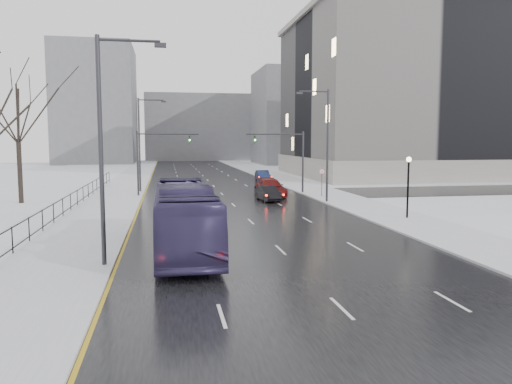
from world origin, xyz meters
TOP-DOWN VIEW (x-y plane):
  - road at (0.00, 60.00)m, footprint 16.00×150.00m
  - cross_road at (0.00, 48.00)m, footprint 130.00×10.00m
  - sidewalk_left at (-10.50, 60.00)m, footprint 5.00×150.00m
  - sidewalk_right at (10.50, 60.00)m, footprint 5.00×150.00m
  - park_strip at (-20.00, 60.00)m, footprint 14.00×150.00m
  - tree_park_e at (-18.20, 44.00)m, footprint 9.45×9.45m
  - iron_fence at (-13.00, 30.00)m, footprint 0.06×70.00m
  - streetlight_r_mid at (8.17, 40.00)m, footprint 2.95×0.25m
  - streetlight_l_near at (-8.17, 20.00)m, footprint 2.95×0.25m
  - streetlight_l_far at (-8.17, 52.00)m, footprint 2.95×0.25m
  - lamppost_r_mid at (11.00, 30.00)m, footprint 0.36×0.36m
  - mast_signal_right at (7.33, 48.00)m, footprint 6.10×0.33m
  - mast_signal_left at (-7.33, 48.00)m, footprint 6.10×0.33m
  - no_uturn_sign at (9.20, 44.00)m, footprint 0.60×0.06m
  - civic_building at (35.00, 72.00)m, footprint 41.00×31.00m
  - bldg_far_right at (28.00, 115.00)m, footprint 24.00×20.00m
  - bldg_far_left at (-22.00, 125.00)m, footprint 18.00×22.00m
  - bldg_far_center at (4.00, 140.00)m, footprint 30.00×18.00m
  - bus at (-4.80, 22.67)m, footprint 2.95×12.23m
  - sedan_center_near at (-3.50, 36.93)m, footprint 1.94×4.06m
  - sedan_right_near at (3.50, 42.12)m, footprint 1.92×4.28m
  - sedan_right_far at (4.50, 46.03)m, footprint 2.54×5.92m
  - sedan_right_distant at (7.20, 63.80)m, footprint 1.68×4.53m

SIDE VIEW (x-z plane):
  - tree_park_e at x=-18.20m, z-range -6.75..6.75m
  - road at x=0.00m, z-range 0.00..0.04m
  - cross_road at x=0.00m, z-range 0.00..0.04m
  - park_strip at x=-20.00m, z-range 0.00..0.12m
  - sidewalk_left at x=-10.50m, z-range 0.00..0.16m
  - sidewalk_right at x=10.50m, z-range 0.00..0.16m
  - sedan_center_near at x=-3.50m, z-range 0.04..1.38m
  - sedan_right_near at x=3.50m, z-range 0.04..1.40m
  - sedan_right_distant at x=7.20m, z-range 0.04..1.52m
  - sedan_right_far at x=4.50m, z-range 0.04..1.74m
  - iron_fence at x=-13.00m, z-range 0.26..1.56m
  - bus at x=-4.80m, z-range 0.04..3.44m
  - no_uturn_sign at x=9.20m, z-range 0.95..3.65m
  - lamppost_r_mid at x=11.00m, z-range 0.80..5.08m
  - mast_signal_right at x=7.33m, z-range 0.86..7.36m
  - mast_signal_left at x=-7.33m, z-range 0.86..7.36m
  - streetlight_r_mid at x=8.17m, z-range 0.62..10.62m
  - streetlight_l_near at x=-8.17m, z-range 0.62..10.62m
  - streetlight_l_far at x=-8.17m, z-range 0.62..10.62m
  - bldg_far_center at x=4.00m, z-range 0.00..18.00m
  - bldg_far_right at x=28.00m, z-range 0.00..22.00m
  - civic_building at x=35.00m, z-range -1.19..23.61m
  - bldg_far_left at x=-22.00m, z-range 0.00..28.00m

